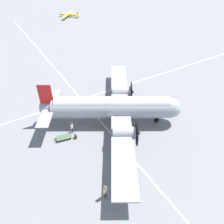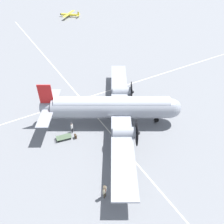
# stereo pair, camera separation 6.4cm
# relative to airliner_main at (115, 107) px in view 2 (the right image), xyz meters

# --- Properties ---
(ground_plane) EXTENTS (300.00, 300.00, 0.00)m
(ground_plane) POSITION_rel_airliner_main_xyz_m (0.24, 0.40, -2.64)
(ground_plane) COLOR slate
(apron_line_eastwest) EXTENTS (120.00, 0.16, 0.01)m
(apron_line_eastwest) POSITION_rel_airliner_main_xyz_m (0.24, 1.76, -2.64)
(apron_line_eastwest) COLOR silver
(apron_line_eastwest) RESTS_ON ground_plane
(apron_line_northsouth) EXTENTS (0.16, 120.00, 0.01)m
(apron_line_northsouth) POSITION_rel_airliner_main_xyz_m (7.80, 0.40, -2.64)
(apron_line_northsouth) COLOR silver
(apron_line_northsouth) RESTS_ON ground_plane
(airliner_main) EXTENTS (24.78, 19.39, 6.18)m
(airliner_main) POSITION_rel_airliner_main_xyz_m (0.00, 0.00, 0.00)
(airliner_main) COLOR #9399A3
(airliner_main) RESTS_ON ground_plane
(crew_foreground) EXTENTS (0.41, 0.55, 1.80)m
(crew_foreground) POSITION_rel_airliner_main_xyz_m (-9.52, 7.06, -1.51)
(crew_foreground) COLOR #473D2D
(crew_foreground) RESTS_ON ground_plane
(passenger_boarding) EXTENTS (0.46, 0.39, 1.67)m
(passenger_boarding) POSITION_rel_airliner_main_xyz_m (1.12, 6.14, -1.60)
(passenger_boarding) COLOR #2D2D33
(passenger_boarding) RESTS_ON ground_plane
(suitcase_near_door) EXTENTS (0.47, 0.18, 0.63)m
(suitcase_near_door) POSITION_rel_airliner_main_xyz_m (-0.12, 6.21, -2.35)
(suitcase_near_door) COLOR #47331E
(suitcase_near_door) RESTS_ON ground_plane
(baggage_cart) EXTENTS (1.31, 2.09, 0.56)m
(baggage_cart) POSITION_rel_airliner_main_xyz_m (0.55, 7.62, -2.37)
(baggage_cart) COLOR #4C6047
(baggage_cart) RESTS_ON ground_plane
(light_aircraft_distant) EXTENTS (7.66, 7.41, 1.87)m
(light_aircraft_distant) POSITION_rel_airliner_main_xyz_m (56.57, -15.84, -1.85)
(light_aircraft_distant) COLOR yellow
(light_aircraft_distant) RESTS_ON ground_plane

